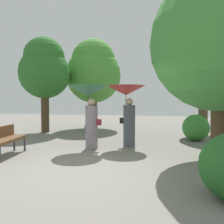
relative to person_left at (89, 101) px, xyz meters
The scene contains 10 objects.
ground_plane 2.86m from the person_left, 74.11° to the right, with size 40.00×40.00×0.00m, color slate.
person_left is the anchor object (origin of this frame).
person_right 1.33m from the person_left, 30.68° to the left, with size 1.32×1.32×2.09m.
park_bench 2.72m from the person_left, 142.09° to the right, with size 0.73×1.56×0.83m.
tree_near_left 4.99m from the person_left, 137.69° to the left, with size 2.53×2.53×4.78m.
tree_near_right 6.06m from the person_left, 44.18° to the left, with size 2.88×2.88×5.09m.
tree_mid_left 5.91m from the person_left, 106.92° to the left, with size 3.18×3.18×5.17m.
tree_far_back 4.22m from the person_left, 11.44° to the right, with size 3.54×3.54×5.28m.
bush_path_left 3.66m from the person_left, 109.21° to the left, with size 0.52×0.52×0.52m, color #4C9338.
bush_path_right 4.43m from the person_left, 32.74° to the left, with size 1.04×1.04×1.04m, color #387F33.
Camera 1 is at (1.75, -4.48, 1.53)m, focal length 34.99 mm.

